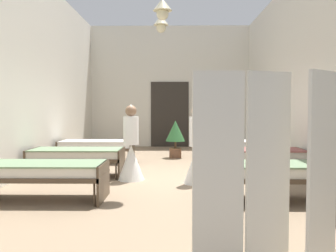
{
  "coord_description": "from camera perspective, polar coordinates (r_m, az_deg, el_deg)",
  "views": [
    {
      "loc": [
        0.13,
        -7.21,
        1.39
      ],
      "look_at": [
        0.0,
        1.56,
        0.97
      ],
      "focal_mm": 37.61,
      "sensor_mm": 36.0,
      "label": 1
    }
  ],
  "objects": [
    {
      "name": "bed_right_row_0",
      "position": [
        5.67,
        18.8,
        -7.09
      ],
      "size": [
        1.9,
        0.84,
        0.57
      ],
      "color": "#473828",
      "rests_on": "ground"
    },
    {
      "name": "nurse_near_aisle",
      "position": [
        6.96,
        -6.0,
        -4.4
      ],
      "size": [
        0.52,
        0.52,
        1.49
      ],
      "rotation": [
        0.0,
        0.0,
        3.25
      ],
      "color": "white",
      "rests_on": "ground"
    },
    {
      "name": "potted_plant",
      "position": [
        10.04,
        1.2,
        -1.36
      ],
      "size": [
        0.55,
        0.55,
        1.07
      ],
      "color": "brown",
      "rests_on": "ground"
    },
    {
      "name": "ground_plane",
      "position": [
        7.36,
        -0.19,
        -8.56
      ],
      "size": [
        6.43,
        12.32,
        0.1
      ],
      "primitive_type": "cube",
      "color": "#8C755B"
    },
    {
      "name": "bed_left_row_2",
      "position": [
        9.38,
        -11.46,
        -3.15
      ],
      "size": [
        1.9,
        0.84,
        0.57
      ],
      "color": "#473828",
      "rests_on": "ground"
    },
    {
      "name": "room_shell",
      "position": [
        8.53,
        -0.03,
        8.47
      ],
      "size": [
        6.23,
        11.92,
        4.46
      ],
      "color": "silver",
      "rests_on": "ground"
    },
    {
      "name": "bed_left_row_0",
      "position": [
        5.76,
        -19.62,
        -6.96
      ],
      "size": [
        1.9,
        0.84,
        0.57
      ],
      "color": "#473828",
      "rests_on": "ground"
    },
    {
      "name": "nurse_mid_aisle",
      "position": [
        6.63,
        4.77,
        -4.75
      ],
      "size": [
        0.52,
        0.52,
        1.49
      ],
      "rotation": [
        0.0,
        0.0,
        3.33
      ],
      "color": "white",
      "rests_on": "ground"
    },
    {
      "name": "privacy_screen",
      "position": [
        3.01,
        16.11,
        -7.78
      ],
      "size": [
        1.22,
        0.3,
        1.7
      ],
      "rotation": [
        0.0,
        0.0,
        0.39
      ],
      "color": "silver",
      "rests_on": "ground"
    },
    {
      "name": "bed_right_row_1",
      "position": [
        7.48,
        14.31,
        -4.67
      ],
      "size": [
        1.9,
        0.84,
        0.57
      ],
      "color": "#473828",
      "rests_on": "ground"
    },
    {
      "name": "bed_right_row_2",
      "position": [
        9.33,
        11.59,
        -3.18
      ],
      "size": [
        1.9,
        0.84,
        0.57
      ],
      "color": "#473828",
      "rests_on": "ground"
    },
    {
      "name": "bed_left_row_1",
      "position": [
        7.55,
        -14.55,
        -4.61
      ],
      "size": [
        1.9,
        0.84,
        0.57
      ],
      "color": "#473828",
      "rests_on": "ground"
    }
  ]
}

